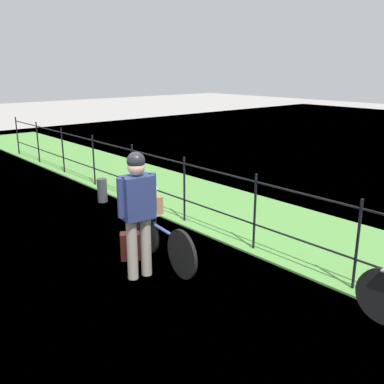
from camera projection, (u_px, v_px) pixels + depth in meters
name	position (u px, v px, depth m)	size (l,w,h in m)	color
ground_plane	(109.00, 271.00, 5.94)	(60.00, 60.00, 0.00)	#9E9993
grass_strip	(257.00, 220.00, 7.85)	(27.00, 2.40, 0.03)	#569342
iron_fence	(217.00, 195.00, 7.02)	(18.04, 0.04, 1.19)	black
bicycle_main	(163.00, 241.00, 6.05)	(1.63, 0.27, 0.66)	black
wooden_crate	(150.00, 204.00, 6.21)	(0.33, 0.25, 0.25)	olive
terrier_dog	(150.00, 191.00, 6.14)	(0.32, 0.17, 0.18)	silver
cyclist_person	(138.00, 205.00, 5.50)	(0.31, 0.54, 1.68)	gray
backpack_on_paving	(130.00, 246.00, 6.24)	(0.28, 0.18, 0.40)	maroon
mooring_bollard	(102.00, 190.00, 8.90)	(0.20, 0.20, 0.49)	#38383D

